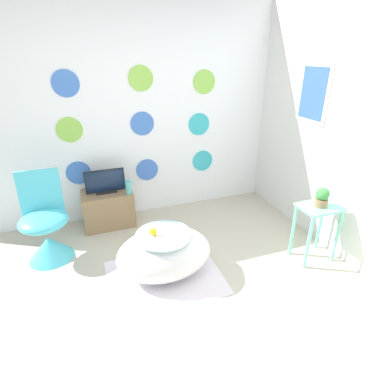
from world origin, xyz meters
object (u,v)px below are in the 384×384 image
object	(u,v)px
vase	(128,187)
potted_plant_left	(322,197)
bathtub	(164,253)
tv	(105,182)
chair	(47,233)

from	to	relation	value
vase	potted_plant_left	xyz separation A→B (m)	(1.65, -1.25, 0.17)
bathtub	tv	xyz separation A→B (m)	(-0.40, 1.11, 0.33)
tv	potted_plant_left	size ratio (longest dim) A/B	2.35
tv	chair	bearing A→B (deg)	-143.68
bathtub	chair	distance (m)	1.23
vase	potted_plant_left	size ratio (longest dim) A/B	0.94
chair	vase	world-z (taller)	chair
bathtub	chair	size ratio (longest dim) A/B	0.99
vase	bathtub	bearing A→B (deg)	-80.88
chair	potted_plant_left	world-z (taller)	chair
chair	vase	bearing A→B (deg)	20.90
potted_plant_left	vase	bearing A→B (deg)	142.73
chair	tv	world-z (taller)	chair
bathtub	vase	bearing A→B (deg)	99.12
tv	vase	bearing A→B (deg)	-28.41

